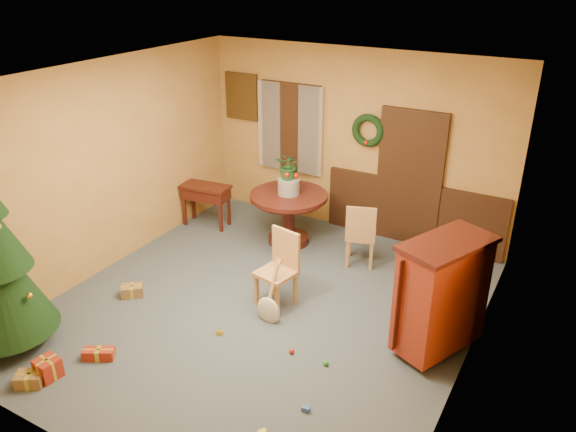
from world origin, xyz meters
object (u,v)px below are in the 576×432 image
Objects in this scene: sideboard at (442,293)px; chair_near at (280,266)px; writing_desk at (206,195)px; dining_table at (289,209)px.

chair_near is at bearing -178.54° from sideboard.
sideboard reaches higher than writing_desk.
writing_desk is (-1.49, -0.13, -0.04)m from dining_table.
dining_table is 0.86× the size of sideboard.
chair_near is at bearing -64.24° from dining_table.
writing_desk is at bearing 147.77° from chair_near.
writing_desk is 0.61× the size of sideboard.
sideboard is (2.76, -1.48, 0.17)m from dining_table.
sideboard reaches higher than chair_near.
sideboard is (2.02, 0.05, 0.20)m from chair_near.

